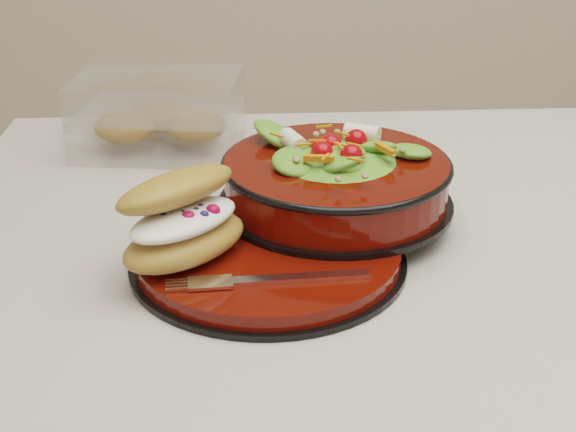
{
  "coord_description": "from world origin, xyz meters",
  "views": [
    {
      "loc": [
        -0.3,
        -0.74,
        1.27
      ],
      "look_at": [
        -0.25,
        -0.06,
        0.94
      ],
      "focal_mm": 50.0,
      "sensor_mm": 36.0,
      "label": 1
    }
  ],
  "objects": [
    {
      "name": "croissant",
      "position": [
        -0.35,
        -0.09,
        0.96
      ],
      "size": [
        0.14,
        0.15,
        0.08
      ],
      "rotation": [
        0.0,
        0.0,
        0.75
      ],
      "color": "#A47132",
      "rests_on": "dinner_plate"
    },
    {
      "name": "fork",
      "position": [
        -0.27,
        -0.14,
        0.92
      ],
      "size": [
        0.16,
        0.03,
        0.0
      ],
      "rotation": [
        0.0,
        0.0,
        1.63
      ],
      "color": "silver",
      "rests_on": "dinner_plate"
    },
    {
      "name": "salad_bowl",
      "position": [
        -0.2,
        0.01,
        0.96
      ],
      "size": [
        0.24,
        0.24,
        0.1
      ],
      "rotation": [
        0.0,
        0.0,
        -0.01
      ],
      "color": "black",
      "rests_on": "dinner_plate"
    },
    {
      "name": "dinner_plate",
      "position": [
        -0.27,
        -0.08,
        0.91
      ],
      "size": [
        0.26,
        0.26,
        0.02
      ],
      "rotation": [
        0.0,
        0.0,
        0.33
      ],
      "color": "black",
      "rests_on": "island_counter"
    },
    {
      "name": "pastry_box",
      "position": [
        -0.4,
        0.24,
        0.94
      ],
      "size": [
        0.22,
        0.17,
        0.09
      ],
      "rotation": [
        0.0,
        0.0,
        -0.14
      ],
      "color": "white",
      "rests_on": "island_counter"
    }
  ]
}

